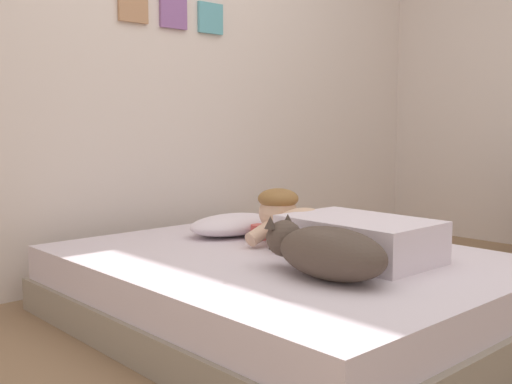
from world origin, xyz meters
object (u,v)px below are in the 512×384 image
at_px(bed, 285,289).
at_px(pillow, 233,224).
at_px(person_lying, 335,231).
at_px(coffee_cup, 260,232).
at_px(cell_phone, 284,250).
at_px(dog, 325,251).

xyz_separation_m(bed, pillow, (0.15, 0.53, 0.22)).
bearing_deg(bed, pillow, 74.49).
height_order(person_lying, coffee_cup, person_lying).
bearing_deg(person_lying, cell_phone, 118.39).
xyz_separation_m(dog, cell_phone, (0.24, 0.46, -0.10)).
xyz_separation_m(coffee_cup, cell_phone, (-0.11, -0.28, -0.03)).
relative_size(pillow, cell_phone, 3.71).
height_order(bed, pillow, pillow).
bearing_deg(dog, bed, 64.89).
distance_m(person_lying, dog, 0.43).
height_order(person_lying, dog, person_lying).
bearing_deg(coffee_cup, person_lying, -89.53).
bearing_deg(cell_phone, bed, -132.86).
bearing_deg(cell_phone, dog, -117.88).
xyz_separation_m(pillow, person_lying, (0.02, -0.68, 0.05)).
distance_m(dog, cell_phone, 0.53).
height_order(coffee_cup, cell_phone, coffee_cup).
height_order(bed, person_lying, person_lying).
height_order(pillow, person_lying, person_lying).
xyz_separation_m(bed, coffee_cup, (0.16, 0.34, 0.20)).
relative_size(pillow, coffee_cup, 4.16).
relative_size(pillow, dog, 0.90).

